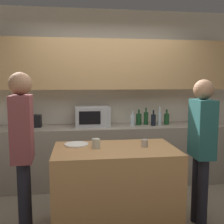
{
  "coord_description": "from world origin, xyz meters",
  "views": [
    {
      "loc": [
        -0.49,
        -2.53,
        1.58
      ],
      "look_at": [
        -0.1,
        0.36,
        1.23
      ],
      "focal_mm": 42.0,
      "sensor_mm": 36.0,
      "label": 1
    }
  ],
  "objects": [
    {
      "name": "bottle_5",
      "position": [
        0.91,
        1.41,
        0.99
      ],
      "size": [
        0.08,
        0.08,
        0.24
      ],
      "color": "#194723",
      "rests_on": "back_counter"
    },
    {
      "name": "bottle_2",
      "position": [
        0.59,
        1.45,
        1.0
      ],
      "size": [
        0.07,
        0.07,
        0.27
      ],
      "color": "#194723",
      "rests_on": "back_counter"
    },
    {
      "name": "cup_0",
      "position": [
        -0.3,
        0.13,
        0.93
      ],
      "size": [
        0.09,
        0.09,
        0.1
      ],
      "color": "beige",
      "rests_on": "kitchen_island"
    },
    {
      "name": "microwave",
      "position": [
        -0.25,
        1.45,
        1.04
      ],
      "size": [
        0.52,
        0.39,
        0.3
      ],
      "color": "#B7BABC",
      "rests_on": "back_counter"
    },
    {
      "name": "cup_1",
      "position": [
        0.22,
        0.12,
        0.92
      ],
      "size": [
        0.07,
        0.07,
        0.08
      ],
      "color": "#B7A89C",
      "rests_on": "kitchen_island"
    },
    {
      "name": "back_counter",
      "position": [
        0.0,
        1.39,
        0.45
      ],
      "size": [
        3.6,
        0.62,
        0.89
      ],
      "color": "gray",
      "rests_on": "ground_plane"
    },
    {
      "name": "person_center",
      "position": [
        0.82,
        0.05,
        0.94
      ],
      "size": [
        0.21,
        0.35,
        1.59
      ],
      "rotation": [
        0.0,
        0.0,
        1.5
      ],
      "color": "black",
      "rests_on": "ground_plane"
    },
    {
      "name": "potted_plant",
      "position": [
        1.55,
        1.45,
        1.09
      ],
      "size": [
        0.14,
        0.14,
        0.39
      ],
      "color": "#333D4C",
      "rests_on": "back_counter"
    },
    {
      "name": "back_wall",
      "position": [
        0.0,
        1.66,
        1.54
      ],
      "size": [
        6.4,
        0.4,
        2.7
      ],
      "color": "beige",
      "rests_on": "ground_plane"
    },
    {
      "name": "bottle_3",
      "position": [
        0.67,
        1.33,
        0.99
      ],
      "size": [
        0.07,
        0.07,
        0.24
      ],
      "color": "black",
      "rests_on": "back_counter"
    },
    {
      "name": "kitchen_island",
      "position": [
        -0.1,
        0.11,
        0.44
      ],
      "size": [
        1.28,
        0.75,
        0.88
      ],
      "color": "#B27F4C",
      "rests_on": "ground_plane"
    },
    {
      "name": "bottle_0",
      "position": [
        0.35,
        1.35,
        0.98
      ],
      "size": [
        0.07,
        0.07,
        0.23
      ],
      "color": "silver",
      "rests_on": "back_counter"
    },
    {
      "name": "person_left",
      "position": [
        -1.02,
        0.05,
        0.99
      ],
      "size": [
        0.22,
        0.35,
        1.66
      ],
      "rotation": [
        0.0,
        0.0,
        -1.51
      ],
      "color": "black",
      "rests_on": "ground_plane"
    },
    {
      "name": "toaster",
      "position": [
        -1.15,
        1.45,
        0.99
      ],
      "size": [
        0.26,
        0.16,
        0.18
      ],
      "color": "black",
      "rests_on": "back_counter"
    },
    {
      "name": "plate_on_island",
      "position": [
        -0.5,
        0.3,
        0.89
      ],
      "size": [
        0.26,
        0.26,
        0.01
      ],
      "color": "white",
      "rests_on": "kitchen_island"
    },
    {
      "name": "bottle_4",
      "position": [
        0.78,
        1.37,
        1.0
      ],
      "size": [
        0.06,
        0.06,
        0.28
      ],
      "color": "silver",
      "rests_on": "back_counter"
    },
    {
      "name": "bottle_1",
      "position": [
        0.47,
        1.44,
        0.99
      ],
      "size": [
        0.09,
        0.09,
        0.24
      ],
      "color": "#194723",
      "rests_on": "back_counter"
    }
  ]
}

